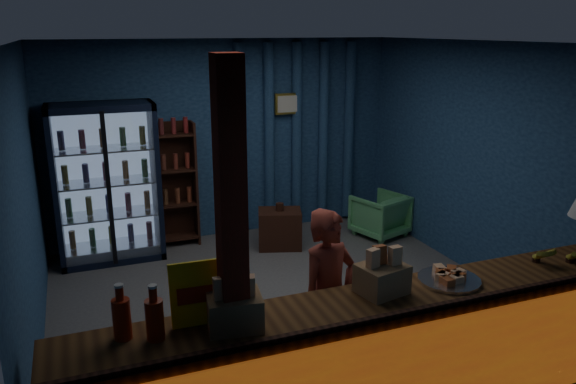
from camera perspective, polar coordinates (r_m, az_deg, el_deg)
name	(u,v)px	position (r m, az deg, el deg)	size (l,w,h in m)	color
ground	(284,302)	(5.91, -0.37, -11.10)	(4.60, 4.60, 0.00)	#515154
room_walls	(284,154)	(5.37, -0.40, 3.91)	(4.60, 4.60, 4.60)	navy
counter	(380,359)	(4.18, 9.35, -16.43)	(4.40, 0.57, 0.99)	brown
support_post	(233,275)	(3.43, -5.60, -8.36)	(0.16, 0.16, 2.60)	maroon
beverage_cooler	(107,183)	(7.06, -17.94, 0.84)	(1.20, 0.62, 1.90)	black
bottle_shelf	(176,185)	(7.32, -11.30, 0.73)	(0.50, 0.28, 1.60)	#3D1D13
curtain_folds	(297,136)	(7.74, 0.91, 5.73)	(1.74, 0.14, 2.50)	navy
framed_picture	(288,104)	(7.57, -0.02, 8.95)	(0.36, 0.04, 0.28)	gold
shopkeeper	(329,300)	(4.39, 4.16, -10.88)	(0.53, 0.35, 1.45)	#9B392A
green_chair	(380,215)	(7.70, 9.31, -2.32)	(0.62, 0.64, 0.58)	#5BB76E
side_table	(280,229)	(7.21, -0.83, -3.74)	(0.64, 0.54, 0.59)	#3D1D13
yellow_sign	(211,291)	(3.57, -7.85, -9.97)	(0.51, 0.12, 0.40)	yellow
soda_bottles	(138,317)	(3.49, -14.98, -12.19)	(0.29, 0.19, 0.35)	#AC240B
snack_box_left	(234,309)	(3.52, -5.46, -11.72)	(0.36, 0.32, 0.35)	#AE7C54
snack_box_centre	(382,277)	(3.99, 9.53, -8.47)	(0.37, 0.32, 0.34)	#AE7C54
pastry_tray	(449,278)	(4.29, 16.05, -8.42)	(0.46, 0.46, 0.07)	silver
banana_bunches	(568,252)	(4.97, 26.52, -5.44)	(0.70, 0.28, 0.15)	gold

